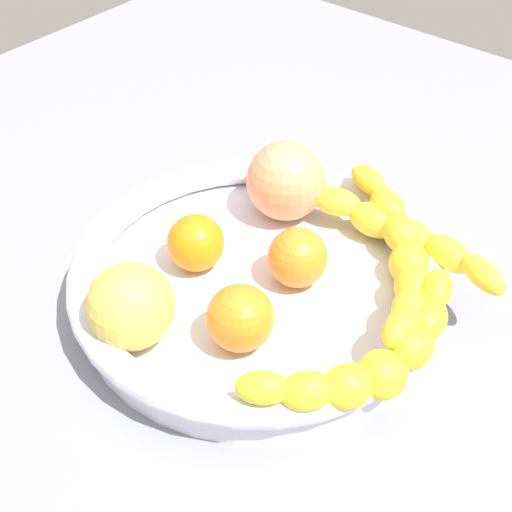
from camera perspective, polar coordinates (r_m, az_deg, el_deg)
kitchen_counter at (r=68.01cm, az=0.00°, el=-4.31°), size 120.00×120.00×3.00cm
fruit_bowl at (r=65.19cm, az=0.00°, el=-1.85°), size 33.35×33.35×4.89cm
banana_draped_left at (r=67.97cm, az=10.46°, el=2.20°), size 6.03×25.12×4.16cm
banana_draped_right at (r=56.19cm, az=9.20°, el=-8.01°), size 21.66×10.15×4.79cm
banana_arching_top at (r=64.80cm, az=11.28°, el=-0.00°), size 19.37×16.51×5.16cm
orange_front at (r=65.44cm, az=-4.76°, el=1.05°), size 5.26×5.26×5.26cm
orange_mid_left at (r=58.21cm, az=-1.24°, el=-4.90°), size 5.59×5.59×5.59cm
orange_mid_right at (r=63.71cm, az=3.28°, el=-0.12°), size 5.39×5.39×5.39cm
peach_blush at (r=70.63cm, az=2.37°, el=5.93°), size 7.78×7.78×7.78cm
apple_yellow at (r=58.85cm, az=-9.83°, el=-3.91°), size 7.21×7.21×7.21cm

